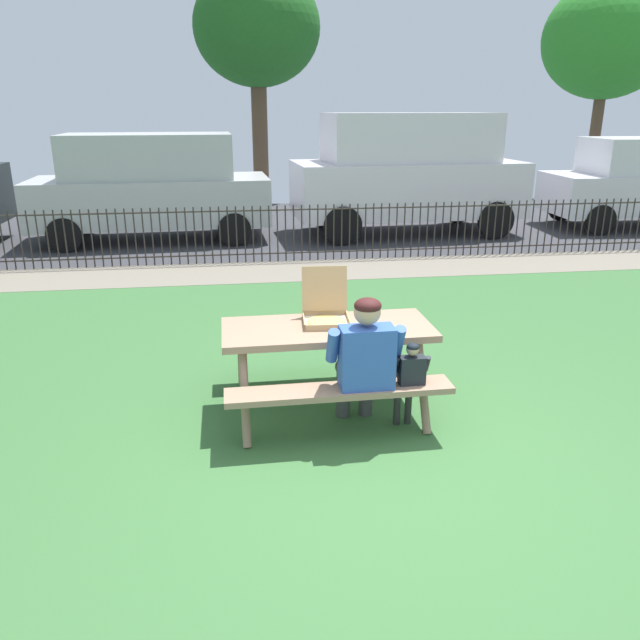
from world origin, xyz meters
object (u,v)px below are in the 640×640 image
picnic_table_foreground (327,345)px  adult_at_table (364,359)px  far_tree_midleft (257,29)px  parked_car_center (408,171)px  far_tree_center (608,40)px  child_at_table (409,377)px  parked_car_left (151,185)px  pizza_box_open (326,312)px

picnic_table_foreground → adult_at_table: (0.22, -0.50, 0.06)m
picnic_table_foreground → far_tree_midleft: bearing=89.5°
parked_car_center → far_tree_center: size_ratio=0.76×
child_at_table → parked_car_left: 8.94m
parked_car_center → pizza_box_open: bearing=-110.3°
adult_at_table → parked_car_left: parked_car_left is taller
pizza_box_open → parked_car_left: (-2.37, 7.76, 0.24)m
pizza_box_open → far_tree_center: size_ratio=0.07×
far_tree_midleft → far_tree_center: 10.77m
parked_car_center → child_at_table: bearing=-105.2°
parked_car_left → parked_car_center: parked_car_center is taller
far_tree_midleft → picnic_table_foreground: bearing=-90.5°
picnic_table_foreground → parked_car_left: parked_car_left is taller
picnic_table_foreground → pizza_box_open: bearing=87.8°
pizza_box_open → adult_at_table: (0.21, -0.64, -0.20)m
parked_car_left → adult_at_table: bearing=-72.9°
picnic_table_foreground → pizza_box_open: pizza_box_open is taller
far_tree_midleft → child_at_table: bearing=-88.2°
child_at_table → pizza_box_open: bearing=131.3°
adult_at_table → child_at_table: (0.37, -0.03, -0.16)m
parked_car_left → child_at_table: bearing=-70.7°
child_at_table → parked_car_left: parked_car_left is taller
child_at_table → far_tree_midleft: far_tree_midleft is taller
picnic_table_foreground → parked_car_center: 8.43m
pizza_box_open → adult_at_table: pizza_box_open is taller
child_at_table → far_tree_center: far_tree_center is taller
picnic_table_foreground → far_tree_midleft: (0.12, 14.48, 4.09)m
picnic_table_foreground → child_at_table: bearing=-41.8°
parked_car_center → far_tree_midleft: 7.89m
child_at_table → far_tree_midleft: (-0.47, 15.01, 4.19)m
child_at_table → parked_car_left: bearing=109.3°
adult_at_table → parked_car_center: (2.65, 8.39, 0.65)m
adult_at_table → child_at_table: 0.41m
pizza_box_open → far_tree_center: bearing=52.8°
picnic_table_foreground → adult_at_table: bearing=-66.4°
parked_car_left → far_tree_midleft: far_tree_midleft is taller
picnic_table_foreground → parked_car_center: parked_car_center is taller
pizza_box_open → adult_at_table: bearing=-71.5°
adult_at_table → far_tree_center: 18.80m
picnic_table_foreground → parked_car_left: size_ratio=0.39×
picnic_table_foreground → pizza_box_open: 0.29m
picnic_table_foreground → pizza_box_open: (0.01, 0.14, 0.26)m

